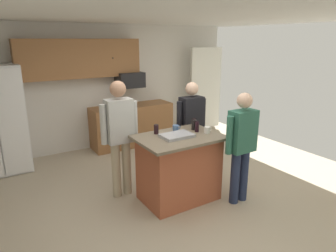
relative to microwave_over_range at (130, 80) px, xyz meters
The scene contains 18 objects.
floor 2.95m from the microwave_over_range, 103.50° to the right, with size 7.04×7.04×0.00m, color #B7A88E.
ceiling 2.82m from the microwave_over_range, 103.50° to the right, with size 7.04×7.04×0.00m, color white.
back_wall 0.69m from the microwave_over_range, 153.43° to the left, with size 6.40×0.10×2.60m, color silver.
french_door_window_panel 2.03m from the microwave_over_range, ahead, with size 0.90×0.06×2.00m, color white.
cabinet_run_upper 1.11m from the microwave_over_range, behind, with size 2.40×0.38×0.75m.
cabinet_run_lower 1.00m from the microwave_over_range, 89.94° to the right, with size 1.80×0.63×0.90m.
microwave_over_range is the anchor object (origin of this frame).
kitchen_island 2.80m from the microwave_over_range, 99.99° to the right, with size 1.20×0.85×0.97m.
person_guest_right 2.09m from the microwave_over_range, 85.11° to the right, with size 0.57×0.22×1.62m.
person_guest_left 3.17m from the microwave_over_range, 85.56° to the right, with size 0.57×0.22×1.61m.
person_host_foreground 2.37m from the microwave_over_range, 118.78° to the right, with size 0.57×0.23×1.74m.
mug_ceramic_white 2.72m from the microwave_over_range, 90.63° to the right, with size 0.13×0.08×0.10m.
glass_pilsner 2.45m from the microwave_over_range, 106.22° to the right, with size 0.07×0.07×0.14m.
mug_blue_stoneware 2.43m from the microwave_over_range, 98.82° to the right, with size 0.13×0.09×0.09m.
glass_short_whisky 2.48m from the microwave_over_range, 92.19° to the right, with size 0.07×0.07×0.15m.
glass_dark_ale 2.38m from the microwave_over_range, 90.37° to the right, with size 0.07×0.07×0.14m.
glass_stout_tall 2.59m from the microwave_over_range, 92.65° to the right, with size 0.06×0.06×0.15m.
serving_tray 2.69m from the microwave_over_range, 100.93° to the right, with size 0.44×0.30×0.04m.
Camera 1 is at (-2.12, -3.45, 2.29)m, focal length 32.28 mm.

